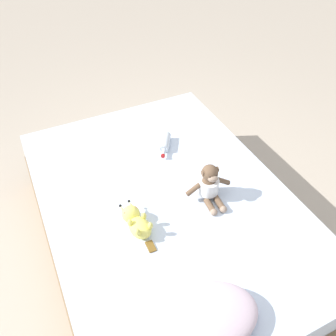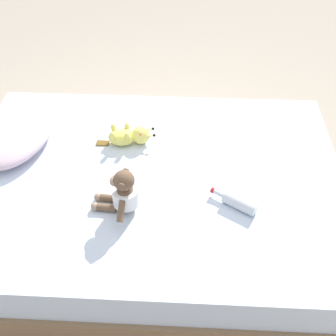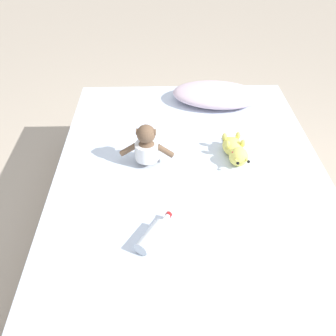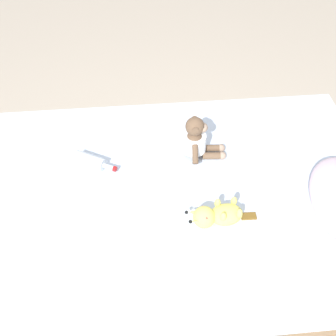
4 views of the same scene
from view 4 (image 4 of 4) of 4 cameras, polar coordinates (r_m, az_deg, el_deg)
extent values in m
plane|color=#B7A893|center=(2.73, 1.24, -9.36)|extent=(16.00, 16.00, 0.00)
cube|color=#846647|center=(2.63, 1.29, -7.55)|extent=(1.44, 2.04, 0.27)
cube|color=silver|center=(2.45, 1.37, -3.94)|extent=(1.40, 1.97, 0.21)
ellipsoid|color=brown|center=(2.50, 3.07, 2.86)|extent=(0.12, 0.11, 0.15)
cylinder|color=white|center=(2.49, 3.07, 2.95)|extent=(0.13, 0.13, 0.09)
sphere|color=brown|center=(2.43, 3.16, 4.87)|extent=(0.10, 0.10, 0.10)
ellipsoid|color=gray|center=(2.44, 4.12, 4.74)|extent=(0.06, 0.05, 0.04)
sphere|color=black|center=(2.44, 4.05, 5.29)|extent=(0.01, 0.01, 0.01)
sphere|color=black|center=(2.41, 4.11, 4.77)|extent=(0.01, 0.01, 0.01)
cylinder|color=brown|center=(2.46, 3.11, 5.74)|extent=(0.01, 0.03, 0.03)
cylinder|color=brown|center=(2.39, 3.23, 4.43)|extent=(0.01, 0.03, 0.03)
cylinder|color=brown|center=(2.57, 2.96, 4.40)|extent=(0.10, 0.04, 0.08)
cylinder|color=brown|center=(2.42, 3.20, 1.59)|extent=(0.10, 0.04, 0.08)
cylinder|color=brown|center=(2.57, 5.10, 2.33)|extent=(0.04, 0.10, 0.04)
cylinder|color=brown|center=(2.52, 5.21, 1.44)|extent=(0.04, 0.10, 0.04)
sphere|color=gray|center=(2.57, 6.21, 2.33)|extent=(0.04, 0.04, 0.04)
sphere|color=gray|center=(2.53, 6.34, 1.45)|extent=(0.04, 0.04, 0.04)
ellipsoid|color=#EAE066|center=(2.21, 6.80, -5.40)|extent=(0.13, 0.16, 0.08)
sphere|color=#EAE066|center=(2.18, 4.24, -5.73)|extent=(0.10, 0.10, 0.10)
cone|color=#EAE066|center=(2.14, 3.36, -6.29)|extent=(0.04, 0.07, 0.05)
sphere|color=black|center=(2.13, 2.64, -6.27)|extent=(0.02, 0.02, 0.02)
cone|color=#EAE066|center=(2.18, 2.97, -5.20)|extent=(0.04, 0.07, 0.05)
sphere|color=black|center=(2.17, 2.26, -5.18)|extent=(0.02, 0.02, 0.02)
sphere|color=red|center=(2.14, 4.50, -5.82)|extent=(0.02, 0.02, 0.02)
sphere|color=red|center=(2.17, 4.06, -4.67)|extent=(0.02, 0.02, 0.02)
ellipsoid|color=#EAE066|center=(2.14, 6.46, -5.68)|extent=(0.03, 0.03, 0.05)
ellipsoid|color=#EAE066|center=(2.20, 5.81, -4.09)|extent=(0.03, 0.03, 0.05)
ellipsoid|color=#EAE066|center=(2.17, 8.32, -5.26)|extent=(0.03, 0.03, 0.05)
ellipsoid|color=#EAE066|center=(2.21, 7.69, -3.84)|extent=(0.03, 0.03, 0.05)
cube|color=brown|center=(2.26, 9.38, -5.56)|extent=(0.04, 0.07, 0.01)
cylinder|color=silver|center=(2.50, -9.10, 0.89)|extent=(0.14, 0.17, 0.06)
cylinder|color=silver|center=(2.45, -6.94, 0.14)|extent=(0.05, 0.06, 0.02)
cylinder|color=red|center=(2.43, -6.22, -0.11)|extent=(0.03, 0.03, 0.03)
camera|label=1|loc=(1.85, 55.06, 23.09)|focal=37.52mm
camera|label=2|loc=(3.12, -5.77, 39.04)|focal=43.20mm
camera|label=3|loc=(2.25, -42.31, 21.28)|focal=39.92mm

